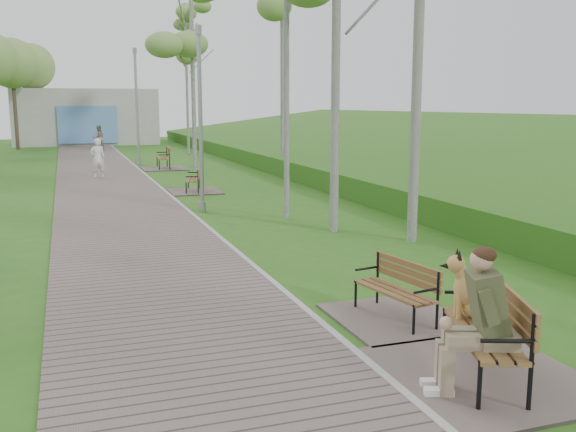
# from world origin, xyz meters

# --- Properties ---
(walkway) EXTENTS (3.50, 67.00, 0.04)m
(walkway) POSITION_xyz_m (-1.75, 21.50, 0.02)
(walkway) COLOR #685A54
(walkway) RESTS_ON ground
(kerb) EXTENTS (0.10, 67.00, 0.05)m
(kerb) POSITION_xyz_m (0.00, 21.50, 0.03)
(kerb) COLOR #999993
(kerb) RESTS_ON ground
(embankment) EXTENTS (14.00, 70.00, 1.60)m
(embankment) POSITION_xyz_m (12.00, 20.00, 0.00)
(embankment) COLOR #36711E
(embankment) RESTS_ON ground
(building_north) EXTENTS (10.00, 5.20, 4.00)m
(building_north) POSITION_xyz_m (-1.50, 50.97, 1.99)
(building_north) COLOR #9E9E99
(building_north) RESTS_ON ground
(bench_main) EXTENTS (2.04, 2.27, 1.78)m
(bench_main) POSITION_xyz_m (0.93, 6.46, 0.50)
(bench_main) COLOR #685A54
(bench_main) RESTS_ON ground
(bench_second) EXTENTS (1.65, 1.83, 1.01)m
(bench_second) POSITION_xyz_m (1.02, 8.51, 0.18)
(bench_second) COLOR #685A54
(bench_second) RESTS_ON ground
(bench_third) EXTENTS (1.67, 1.86, 1.03)m
(bench_third) POSITION_xyz_m (0.90, 22.31, 0.19)
(bench_third) COLOR #685A54
(bench_third) RESTS_ON ground
(bench_far) EXTENTS (1.98, 2.20, 1.22)m
(bench_far) POSITION_xyz_m (1.10, 30.50, 0.23)
(bench_far) COLOR #685A54
(bench_far) RESTS_ON ground
(lamp_post_second) EXTENTS (0.19, 0.19, 4.96)m
(lamp_post_second) POSITION_xyz_m (0.37, 18.22, 2.32)
(lamp_post_second) COLOR gray
(lamp_post_second) RESTS_ON ground
(lamp_post_third) EXTENTS (0.22, 0.22, 5.57)m
(lamp_post_third) POSITION_xyz_m (0.29, 33.05, 2.60)
(lamp_post_third) COLOR gray
(lamp_post_third) RESTS_ON ground
(pedestrian_near) EXTENTS (0.60, 0.42, 1.58)m
(pedestrian_near) POSITION_xyz_m (-1.88, 27.80, 0.79)
(pedestrian_near) COLOR silver
(pedestrian_near) RESTS_ON ground
(pedestrian_far) EXTENTS (0.81, 0.64, 1.61)m
(pedestrian_far) POSITION_xyz_m (-1.03, 43.66, 0.80)
(pedestrian_far) COLOR gray
(pedestrian_far) RESTS_ON ground
(birch_far_b) EXTENTS (2.71, 2.71, 8.36)m
(birch_far_b) POSITION_xyz_m (2.18, 28.53, 6.57)
(birch_far_b) COLOR silver
(birch_far_b) RESTS_ON ground
(birch_distant_a) EXTENTS (2.58, 2.58, 8.88)m
(birch_distant_a) POSITION_xyz_m (3.77, 38.62, 6.97)
(birch_distant_a) COLOR silver
(birch_distant_a) RESTS_ON ground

